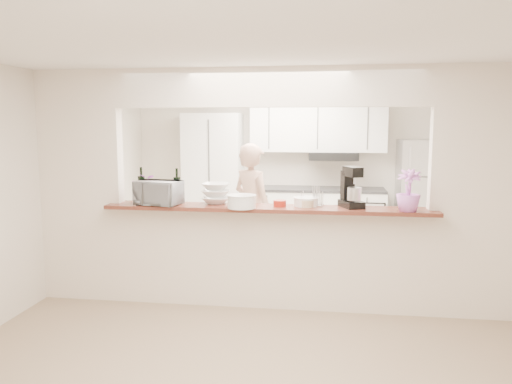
% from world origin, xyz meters
% --- Properties ---
extents(floor, '(6.00, 6.00, 0.00)m').
position_xyz_m(floor, '(0.00, 0.00, 0.00)').
color(floor, tan).
rests_on(floor, ground).
extents(tile_overlay, '(5.00, 2.90, 0.01)m').
position_xyz_m(tile_overlay, '(0.00, 1.55, 0.01)').
color(tile_overlay, beige).
rests_on(tile_overlay, floor).
extents(partition, '(5.00, 0.15, 2.50)m').
position_xyz_m(partition, '(0.00, 0.00, 1.48)').
color(partition, white).
rests_on(partition, floor).
extents(bar_counter, '(3.40, 0.38, 1.09)m').
position_xyz_m(bar_counter, '(0.00, -0.00, 0.58)').
color(bar_counter, white).
rests_on(bar_counter, floor).
extents(kitchen_cabinets, '(3.15, 0.62, 2.25)m').
position_xyz_m(kitchen_cabinets, '(-0.19, 2.72, 0.97)').
color(kitchen_cabinets, silver).
rests_on(kitchen_cabinets, floor).
extents(refrigerator, '(0.75, 0.70, 1.70)m').
position_xyz_m(refrigerator, '(2.05, 2.65, 0.85)').
color(refrigerator, '#BAB9BF').
rests_on(refrigerator, floor).
extents(flower_left, '(0.28, 0.24, 0.31)m').
position_xyz_m(flower_left, '(-1.33, 0.05, 1.24)').
color(flower_left, pink).
rests_on(flower_left, bar_counter).
extents(wine_bottle_a, '(0.08, 0.08, 0.38)m').
position_xyz_m(wine_bottle_a, '(-1.40, 0.07, 1.24)').
color(wine_bottle_a, black).
rests_on(wine_bottle_a, bar_counter).
extents(wine_bottle_b, '(0.07, 0.07, 0.37)m').
position_xyz_m(wine_bottle_b, '(-1.00, 0.07, 1.24)').
color(wine_bottle_b, black).
rests_on(wine_bottle_b, bar_counter).
extents(toaster_oven, '(0.49, 0.37, 0.25)m').
position_xyz_m(toaster_oven, '(-1.15, -0.10, 1.22)').
color(toaster_oven, '#A1A1A5').
rests_on(toaster_oven, bar_counter).
extents(serving_bowls, '(0.30, 0.30, 0.22)m').
position_xyz_m(serving_bowls, '(-0.57, 0.05, 1.20)').
color(serving_bowls, white).
rests_on(serving_bowls, bar_counter).
extents(plate_stack_a, '(0.29, 0.29, 0.13)m').
position_xyz_m(plate_stack_a, '(-0.25, -0.19, 1.16)').
color(plate_stack_a, white).
rests_on(plate_stack_a, bar_counter).
extents(plate_stack_b, '(0.26, 0.26, 0.09)m').
position_xyz_m(plate_stack_b, '(0.39, 0.03, 1.14)').
color(plate_stack_b, white).
rests_on(plate_stack_b, bar_counter).
extents(red_bowl, '(0.13, 0.13, 0.06)m').
position_xyz_m(red_bowl, '(0.12, -0.03, 1.12)').
color(red_bowl, maroon).
rests_on(red_bowl, bar_counter).
extents(tan_bowl, '(0.15, 0.15, 0.07)m').
position_xyz_m(tan_bowl, '(0.40, -0.03, 1.13)').
color(tan_bowl, tan).
rests_on(tan_bowl, bar_counter).
extents(utensil_caddy, '(0.24, 0.16, 0.21)m').
position_xyz_m(utensil_caddy, '(0.45, 0.05, 1.18)').
color(utensil_caddy, silver).
rests_on(utensil_caddy, bar_counter).
extents(stand_mixer, '(0.27, 0.33, 0.42)m').
position_xyz_m(stand_mixer, '(0.84, 0.01, 1.28)').
color(stand_mixer, black).
rests_on(stand_mixer, bar_counter).
extents(flower_right, '(0.26, 0.26, 0.41)m').
position_xyz_m(flower_right, '(1.38, -0.15, 1.30)').
color(flower_right, '#D172D4').
rests_on(flower_right, bar_counter).
extents(person, '(0.73, 0.70, 1.68)m').
position_xyz_m(person, '(-0.33, 1.12, 0.84)').
color(person, tan).
rests_on(person, floor).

